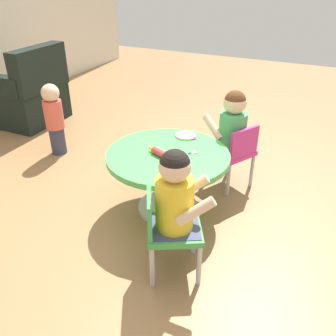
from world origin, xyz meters
name	(u,v)px	position (x,y,z in m)	size (l,w,h in m)	color
ground_plane	(168,208)	(0.00, 0.00, 0.00)	(10.00, 10.00, 0.00)	#9E7247
craft_table	(168,168)	(0.00, 0.00, 0.35)	(0.85, 0.85, 0.46)	silver
child_chair_left	(168,228)	(-0.55, -0.26, 0.31)	(0.41, 0.41, 0.54)	#B7B7BC
seated_child_left	(176,194)	(-0.53, -0.30, 0.53)	(0.40, 0.43, 0.51)	#3F4772
child_chair_right	(234,152)	(0.51, -0.32, 0.31)	(0.41, 0.41, 0.54)	#B7B7BC
seated_child_right	(233,124)	(0.53, -0.29, 0.53)	(0.40, 0.43, 0.51)	#3F4772
armchair_dark	(28,95)	(0.87, 2.15, 0.31)	(0.73, 0.73, 0.85)	black
toddler_standing	(54,117)	(0.37, 1.33, 0.36)	(0.17, 0.17, 0.67)	#33384C
rolling_pin	(160,153)	(-0.06, 0.03, 0.49)	(0.11, 0.22, 0.05)	#D83F3F
craft_scissors	(185,154)	(0.03, -0.11, 0.46)	(0.14, 0.13, 0.01)	silver
playdough_blob_0	(186,136)	(0.31, 0.00, 0.47)	(0.15, 0.15, 0.01)	#B2E58C
cookie_cutter_0	(193,138)	(0.29, -0.06, 0.47)	(0.05, 0.05, 0.01)	#D83FA5
cookie_cutter_1	(168,162)	(-0.12, -0.06, 0.47)	(0.06, 0.06, 0.01)	red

